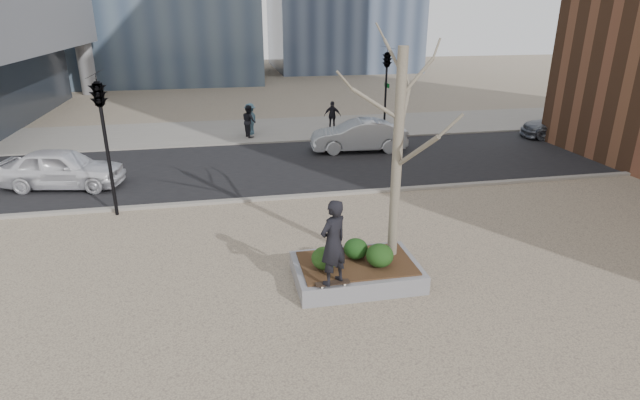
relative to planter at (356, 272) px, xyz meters
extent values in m
plane|color=tan|center=(-1.00, 0.00, -0.23)|extent=(120.00, 120.00, 0.00)
cube|color=black|center=(-1.00, 10.00, -0.21)|extent=(60.00, 8.00, 0.02)
cube|color=gray|center=(-1.00, 17.00, -0.21)|extent=(60.00, 6.00, 0.02)
cube|color=gray|center=(0.00, 0.00, 0.00)|extent=(3.00, 2.00, 0.45)
cube|color=#382314|center=(0.00, 0.00, 0.25)|extent=(2.70, 1.70, 0.04)
ellipsoid|color=#123310|center=(-0.82, -0.15, 0.53)|extent=(0.63, 0.63, 0.54)
ellipsoid|color=#153912|center=(0.04, 0.23, 0.52)|extent=(0.60, 0.60, 0.51)
ellipsoid|color=#1B3E13|center=(0.49, -0.28, 0.54)|extent=(0.66, 0.66, 0.56)
imported|color=black|center=(-0.79, -0.88, 1.28)|extent=(0.86, 0.78, 1.96)
imported|color=white|center=(-8.85, 8.76, 0.53)|extent=(4.58, 2.53, 1.47)
imported|color=#9DA1A5|center=(3.27, 11.64, 0.52)|extent=(4.53, 1.91, 1.45)
imported|color=slate|center=(14.52, 11.96, 0.46)|extent=(4.92, 3.10, 1.33)
imported|color=black|center=(-1.56, 15.45, 0.63)|extent=(0.85, 0.96, 1.65)
imported|color=#436478|center=(-1.46, 15.98, 0.62)|extent=(1.09, 1.23, 1.65)
imported|color=black|center=(3.06, 16.24, 0.58)|extent=(0.99, 0.66, 1.56)
camera|label=1|loc=(-2.98, -10.37, 5.97)|focal=28.00mm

